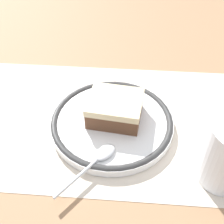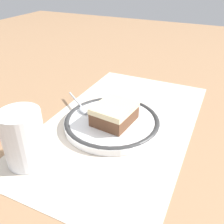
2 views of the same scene
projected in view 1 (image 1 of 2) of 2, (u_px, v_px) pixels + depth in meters
The scene contains 5 objects.
ground_plane at pixel (103, 120), 0.54m from camera, with size 2.40×2.40×0.00m, color #9E7551.
placemat at pixel (103, 120), 0.54m from camera, with size 0.54×0.31×0.00m, color beige.
plate at pixel (112, 122), 0.52m from camera, with size 0.21×0.21×0.02m.
cake_slice at pixel (115, 108), 0.51m from camera, with size 0.10×0.09×0.04m.
spoon at pixel (99, 157), 0.46m from camera, with size 0.09×0.11×0.01m.
Camera 1 is at (0.05, -0.37, 0.39)m, focal length 47.84 mm.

